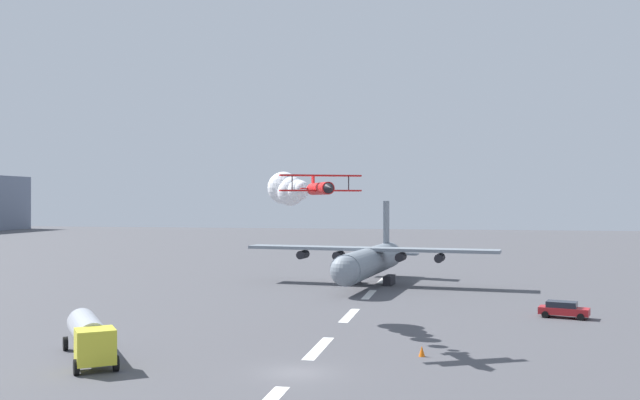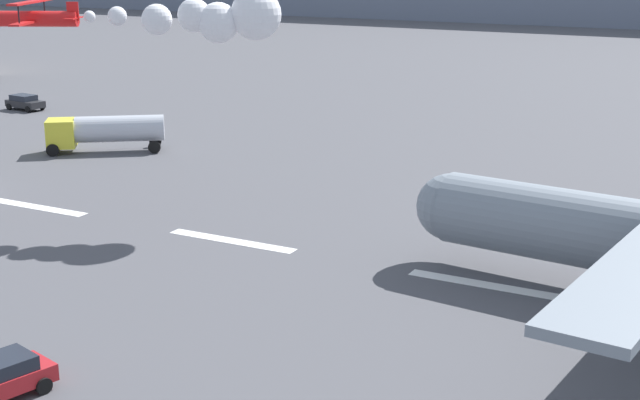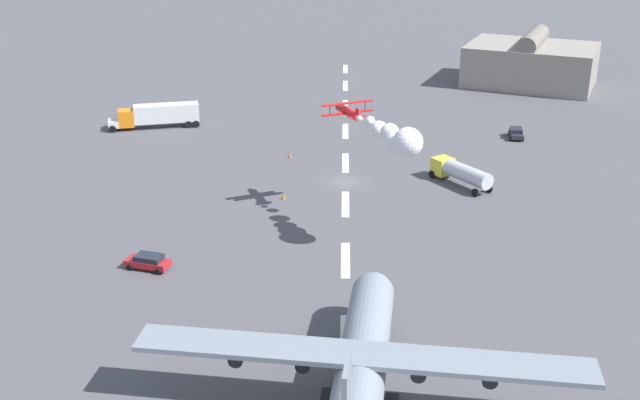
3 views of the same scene
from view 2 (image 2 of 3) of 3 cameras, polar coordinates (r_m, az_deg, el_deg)
runway_stripe_5 at (r=60.53m, az=-17.41°, el=-0.41°), size 8.00×0.90×0.01m
runway_stripe_6 at (r=51.37m, az=-5.55°, el=-2.56°), size 8.00×0.90×0.01m
runway_stripe_7 at (r=45.34m, az=10.45°, el=-5.27°), size 8.00×0.90×0.01m
stunt_biplane_red at (r=55.34m, az=-7.21°, el=11.30°), size 16.40×10.39×3.19m
fuel_tanker_truck at (r=75.08m, az=-13.38°, el=4.27°), size 8.86×7.41×2.90m
airport_staff_sedan at (r=97.04m, az=-18.02°, el=5.87°), size 4.24×2.36×1.52m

